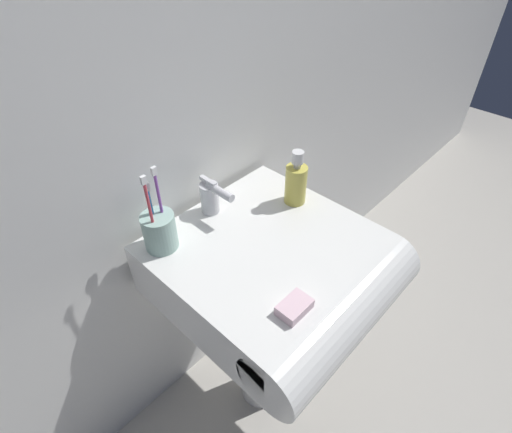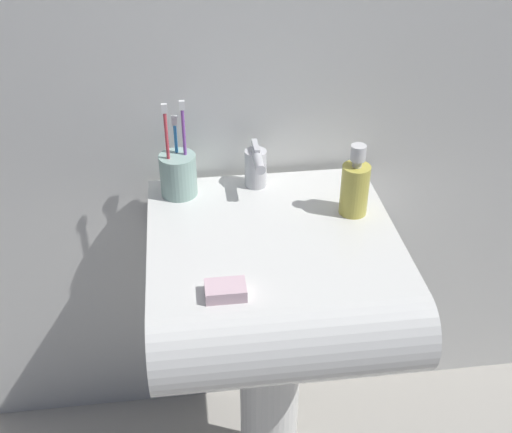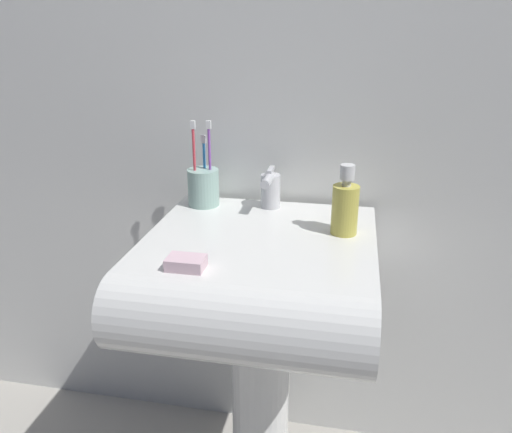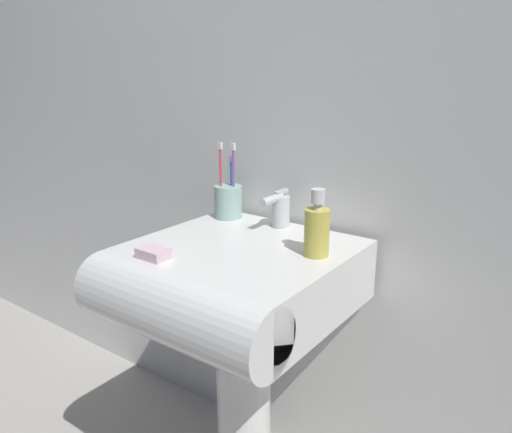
% 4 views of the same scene
% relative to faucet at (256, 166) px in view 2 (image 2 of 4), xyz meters
% --- Properties ---
extents(sink_pedestal, '(0.15, 0.15, 0.61)m').
position_rel_faucet_xyz_m(sink_pedestal, '(0.01, -0.18, -0.51)').
color(sink_pedestal, white).
rests_on(sink_pedestal, ground).
extents(sink_basin, '(0.51, 0.55, 0.16)m').
position_rel_faucet_xyz_m(sink_basin, '(0.01, -0.24, -0.13)').
color(sink_basin, white).
rests_on(sink_basin, sink_pedestal).
extents(faucet, '(0.05, 0.12, 0.10)m').
position_rel_faucet_xyz_m(faucet, '(0.00, 0.00, 0.00)').
color(faucet, silver).
rests_on(faucet, sink_basin).
extents(toothbrush_cup, '(0.08, 0.08, 0.22)m').
position_rel_faucet_xyz_m(toothbrush_cup, '(-0.17, -0.01, -0.00)').
color(toothbrush_cup, '#99BFB2').
rests_on(toothbrush_cup, sink_basin).
extents(soap_bottle, '(0.06, 0.06, 0.16)m').
position_rel_faucet_xyz_m(soap_bottle, '(0.19, -0.13, 0.01)').
color(soap_bottle, gold).
rests_on(soap_bottle, sink_basin).
extents(bar_soap, '(0.07, 0.05, 0.02)m').
position_rel_faucet_xyz_m(bar_soap, '(-0.10, -0.37, -0.04)').
color(bar_soap, silver).
rests_on(bar_soap, sink_basin).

